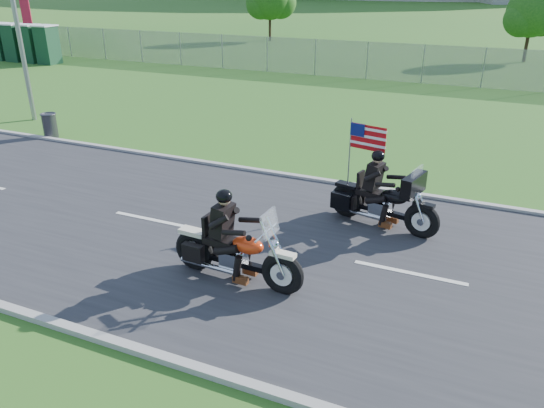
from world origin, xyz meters
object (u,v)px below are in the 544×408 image
at_px(porta_toilet_b, 31,44).
at_px(porta_toilet_d, 0,42).
at_px(motorcycle_follow, 383,202).
at_px(porta_toilet_a, 48,45).
at_px(motorcycle_lead, 234,253).
at_px(porta_toilet_c, 15,43).
at_px(trash_can, 50,126).

relative_size(porta_toilet_b, porta_toilet_d, 1.00).
bearing_deg(motorcycle_follow, porta_toilet_a, 161.84).
distance_m(porta_toilet_b, motorcycle_follow, 30.41).
height_order(porta_toilet_b, motorcycle_lead, porta_toilet_b).
bearing_deg(porta_toilet_c, motorcycle_follow, -28.51).
bearing_deg(motorcycle_follow, porta_toilet_d, 165.63).
xyz_separation_m(porta_toilet_b, motorcycle_lead, (24.35, -18.55, -0.56)).
distance_m(porta_toilet_c, porta_toilet_d, 1.40).
relative_size(porta_toilet_a, porta_toilet_b, 1.00).
relative_size(porta_toilet_b, porta_toilet_c, 1.00).
relative_size(motorcycle_lead, trash_can, 3.28).
relative_size(porta_toilet_d, trash_can, 2.72).
bearing_deg(porta_toilet_d, motorcycle_lead, -34.34).
distance_m(porta_toilet_a, porta_toilet_b, 1.40).
xyz_separation_m(porta_toilet_d, motorcycle_follow, (29.19, -15.10, -0.53)).
xyz_separation_m(porta_toilet_b, porta_toilet_c, (-1.40, 0.00, 0.00)).
height_order(porta_toilet_a, trash_can, porta_toilet_a).
relative_size(motorcycle_follow, trash_can, 3.18).
bearing_deg(trash_can, porta_toilet_d, 142.92).
xyz_separation_m(porta_toilet_b, motorcycle_follow, (26.39, -15.10, -0.53)).
xyz_separation_m(motorcycle_lead, trash_can, (-10.46, 5.93, -0.16)).
distance_m(porta_toilet_d, motorcycle_follow, 32.87).
height_order(motorcycle_lead, trash_can, motorcycle_lead).
height_order(porta_toilet_c, porta_toilet_d, same).
height_order(porta_toilet_b, motorcycle_follow, porta_toilet_b).
relative_size(porta_toilet_a, porta_toilet_c, 1.00).
distance_m(porta_toilet_d, motorcycle_lead, 32.89).
bearing_deg(trash_can, porta_toilet_b, 137.76).
distance_m(porta_toilet_a, motorcycle_follow, 29.20).
height_order(porta_toilet_a, porta_toilet_c, same).
height_order(porta_toilet_b, porta_toilet_d, same).
bearing_deg(trash_can, motorcycle_follow, -11.22).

